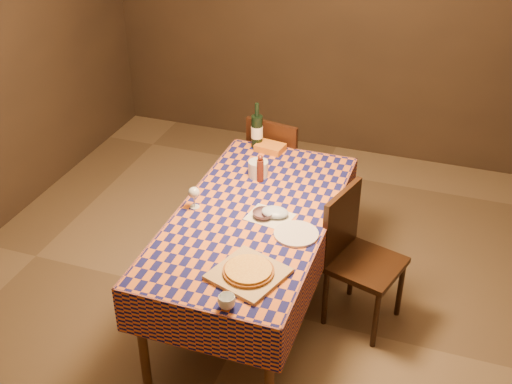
% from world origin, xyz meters
% --- Properties ---
extents(room, '(5.00, 5.10, 2.70)m').
position_xyz_m(room, '(0.00, 0.00, 1.35)').
color(room, brown).
rests_on(room, ground).
extents(dining_table, '(0.94, 1.84, 0.77)m').
position_xyz_m(dining_table, '(0.00, 0.00, 0.69)').
color(dining_table, brown).
rests_on(dining_table, ground).
extents(cutting_board, '(0.45, 0.45, 0.02)m').
position_xyz_m(cutting_board, '(0.17, -0.58, 0.78)').
color(cutting_board, '#A6834E').
rests_on(cutting_board, dining_table).
extents(pizza, '(0.33, 0.33, 0.03)m').
position_xyz_m(pizza, '(0.17, -0.58, 0.81)').
color(pizza, brown).
rests_on(pizza, cutting_board).
extents(pepper_mill, '(0.06, 0.06, 0.20)m').
position_xyz_m(pepper_mill, '(-0.09, 0.39, 0.86)').
color(pepper_mill, '#4C1B11').
rests_on(pepper_mill, dining_table).
extents(bowl, '(0.16, 0.16, 0.04)m').
position_xyz_m(bowl, '(0.07, -0.02, 0.79)').
color(bowl, '#59404B').
rests_on(bowl, dining_table).
extents(wine_glass, '(0.08, 0.08, 0.15)m').
position_xyz_m(wine_glass, '(-0.38, -0.05, 0.87)').
color(wine_glass, silver).
rests_on(wine_glass, dining_table).
extents(wine_bottle, '(0.10, 0.10, 0.35)m').
position_xyz_m(wine_bottle, '(-0.27, 0.86, 0.90)').
color(wine_bottle, black).
rests_on(wine_bottle, dining_table).
extents(deli_tub, '(0.15, 0.15, 0.11)m').
position_xyz_m(deli_tub, '(-0.12, 0.45, 0.83)').
color(deli_tub, '#BABEC1').
rests_on(deli_tub, dining_table).
extents(takeout_container, '(0.22, 0.17, 0.05)m').
position_xyz_m(takeout_container, '(-0.16, 0.83, 0.80)').
color(takeout_container, '#BC6518').
rests_on(takeout_container, dining_table).
extents(white_plate, '(0.35, 0.35, 0.02)m').
position_xyz_m(white_plate, '(0.31, -0.13, 0.78)').
color(white_plate, silver).
rests_on(white_plate, dining_table).
extents(tumbler, '(0.12, 0.12, 0.07)m').
position_xyz_m(tumbler, '(0.16, -0.85, 0.81)').
color(tumbler, white).
rests_on(tumbler, dining_table).
extents(flour_patch, '(0.30, 0.25, 0.00)m').
position_xyz_m(flour_patch, '(0.11, -0.00, 0.77)').
color(flour_patch, silver).
rests_on(flour_patch, dining_table).
extents(flour_bag, '(0.20, 0.17, 0.05)m').
position_xyz_m(flour_bag, '(0.13, 0.03, 0.79)').
color(flour_bag, '#A7BAD6').
rests_on(flour_bag, dining_table).
extents(chair_far, '(0.49, 0.50, 0.93)m').
position_xyz_m(chair_far, '(-0.17, 1.08, 0.52)').
color(chair_far, black).
rests_on(chair_far, ground).
extents(chair_right, '(0.53, 0.52, 0.93)m').
position_xyz_m(chair_right, '(0.63, 0.16, 0.52)').
color(chair_right, black).
rests_on(chair_right, ground).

